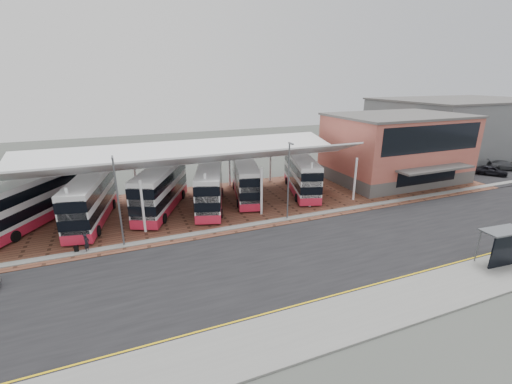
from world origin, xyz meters
The scene contains 23 objects.
ground centered at (0.00, 0.00, 0.00)m, with size 140.00×140.00×0.00m, color #41443F.
road centered at (0.00, -1.00, 0.01)m, with size 120.00×14.00×0.02m, color black.
forecourt centered at (2.00, 13.00, 0.03)m, with size 72.00×16.00×0.06m, color brown.
sidewalk centered at (0.00, -9.00, 0.07)m, with size 120.00×4.00×0.14m, color slate.
north_kerb centered at (0.00, 6.20, 0.07)m, with size 120.00×0.80×0.14m, color slate.
yellow_line_near centered at (0.00, -7.00, 0.03)m, with size 120.00×0.12×0.01m, color yellow.
yellow_line_far centered at (0.00, -6.70, 0.03)m, with size 120.00×0.12×0.01m, color yellow.
canopy centered at (-6.00, 13.94, 5.80)m, with size 37.00×11.63×7.07m.
terminal centered at (23.00, 13.92, 4.66)m, with size 18.40×14.40×9.25m.
warehouse centered at (48.00, 24.00, 5.15)m, with size 30.50×20.50×10.25m.
lamp_west centered at (-14.00, 6.27, 4.36)m, with size 0.16×0.90×8.07m.
lamp_east centered at (2.00, 6.27, 4.36)m, with size 0.16×0.90×8.07m.
bus_0 centered at (-22.19, 14.46, 2.40)m, with size 8.16×11.14×4.71m.
bus_1 centered at (-16.69, 12.96, 2.37)m, with size 4.72×11.58×4.65m.
bus_2 centered at (-9.70, 13.79, 2.45)m, with size 7.34×11.72×4.81m.
bus_3 centered at (-4.48, 12.81, 2.34)m, with size 5.79×11.40×4.59m.
bus_4 centered at (0.32, 14.20, 2.24)m, with size 5.00×10.93×4.39m.
bus_5 centered at (7.57, 13.39, 2.31)m, with size 5.68×11.24×4.53m.
pedestrian centered at (-16.88, 6.26, 0.87)m, with size 0.59×0.39×1.62m, color black.
suitcase centered at (-17.74, 6.49, 0.35)m, with size 0.34×0.24×0.59m, color black.
carpark_car_a centered at (38.06, 9.81, 0.81)m, with size 1.73×4.29×1.46m, color black.
carpark_car_b centered at (43.20, 11.10, 0.80)m, with size 2.01×4.93×1.43m, color #414348.
bus_shelter centered at (13.60, -8.25, 1.86)m, with size 3.56×1.87×2.76m.
Camera 1 is at (-13.39, -23.02, 14.03)m, focal length 24.00 mm.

